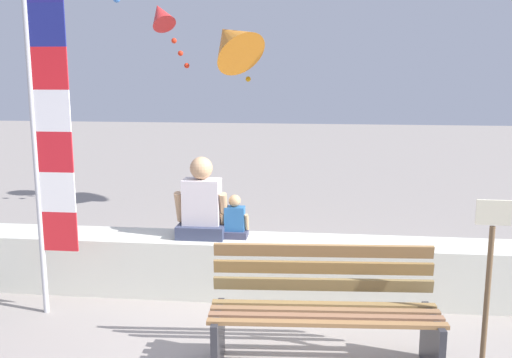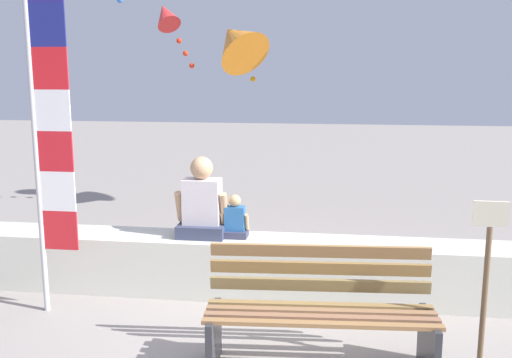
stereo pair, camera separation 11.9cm
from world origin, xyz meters
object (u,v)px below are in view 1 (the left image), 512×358
person_adult (202,206)px  kite_red (161,16)px  person_child (235,221)px  park_bench (324,313)px  sign_post (489,273)px  flag_banner (46,124)px  kite_orange (232,42)px

person_adult → kite_red: 3.78m
person_adult → person_child: bearing=0.1°
person_child → park_bench: bearing=-57.3°
person_child → sign_post: (2.05, -1.37, 0.03)m
person_child → flag_banner: size_ratio=0.14×
person_child → kite_orange: 3.56m
park_bench → person_child: bearing=122.7°
flag_banner → kite_orange: bearing=73.8°
kite_orange → park_bench: bearing=-72.6°
park_bench → sign_post: bearing=0.3°
flag_banner → sign_post: bearing=-10.7°
kite_red → sign_post: (3.55, -4.28, -2.21)m
flag_banner → kite_orange: flag_banner is taller
park_bench → person_child: 1.67m
person_child → kite_red: kite_red is taller
person_adult → person_child: 0.36m
person_adult → flag_banner: flag_banner is taller
kite_red → person_adult: bearing=-68.1°
person_child → flag_banner: bearing=-156.0°
person_child → kite_orange: (-0.49, 2.99, 1.88)m
park_bench → kite_red: size_ratio=1.71×
person_child → kite_red: 3.97m
kite_red → flag_banner: bearing=-90.8°
sign_post → park_bench: bearing=-179.7°
park_bench → kite_orange: (-1.37, 4.36, 2.20)m
flag_banner → kite_red: size_ratio=3.08×
park_bench → kite_orange: bearing=107.4°
kite_red → sign_post: size_ratio=0.77×
person_adult → kite_orange: 3.46m
person_adult → sign_post: (2.38, -1.37, -0.11)m
person_child → flag_banner: (-1.55, -0.69, 1.01)m
person_adult → flag_banner: bearing=-150.6°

